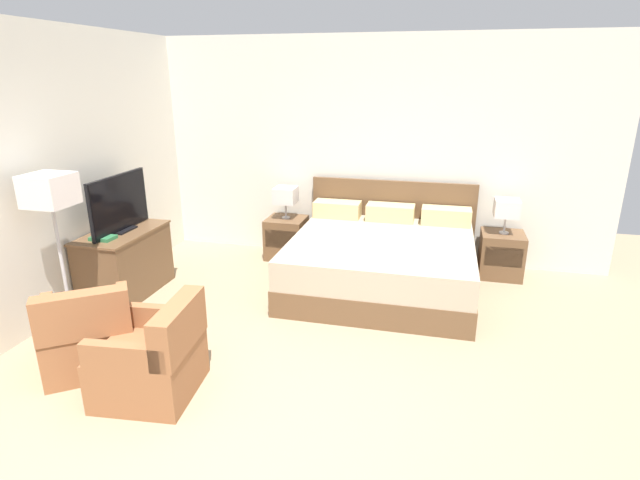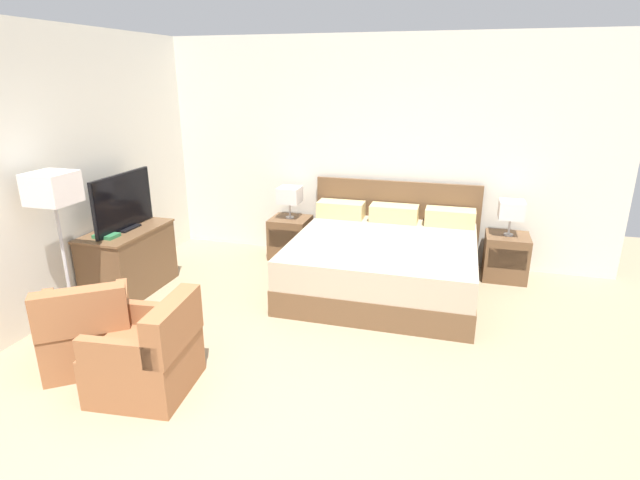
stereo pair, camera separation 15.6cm
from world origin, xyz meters
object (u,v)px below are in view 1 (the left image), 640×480
at_px(armchair_by_window, 89,336).
at_px(armchair_companion, 153,360).
at_px(dresser, 125,262).
at_px(nightstand_left, 286,238).
at_px(book_red_cover, 103,238).
at_px(tv, 119,204).
at_px(table_lamp_right, 507,209).
at_px(table_lamp_left, 286,196).
at_px(nightstand_right, 501,255).
at_px(bed, 382,260).
at_px(floor_lamp, 51,200).

distance_m(armchair_by_window, armchair_companion, 0.74).
bearing_deg(dresser, nightstand_left, 48.14).
bearing_deg(armchair_companion, book_red_cover, 135.54).
bearing_deg(armchair_companion, armchair_by_window, 164.72).
bearing_deg(nightstand_left, armchair_companion, -91.27).
relative_size(dresser, tv, 1.11).
relative_size(table_lamp_right, tv, 0.44).
bearing_deg(armchair_companion, dresser, 129.54).
relative_size(table_lamp_left, armchair_companion, 0.54).
bearing_deg(nightstand_right, bed, -153.28).
height_order(tv, book_red_cover, tv).
bearing_deg(armchair_by_window, nightstand_left, 74.91).
bearing_deg(nightstand_right, armchair_companion, -131.75).
xyz_separation_m(dresser, tv, (0.00, 0.02, 0.64)).
relative_size(book_red_cover, floor_lamp, 0.15).
bearing_deg(nightstand_right, table_lamp_left, 179.97).
distance_m(table_lamp_right, book_red_cover, 4.45).
height_order(table_lamp_right, dresser, table_lamp_right).
xyz_separation_m(nightstand_left, dresser, (-1.36, -1.52, 0.10)).
bearing_deg(dresser, armchair_by_window, -67.03).
height_order(nightstand_right, book_red_cover, book_red_cover).
distance_m(dresser, armchair_companion, 2.04).
height_order(table_lamp_right, book_red_cover, table_lamp_right).
height_order(nightstand_right, table_lamp_right, table_lamp_right).
bearing_deg(table_lamp_left, nightstand_right, -0.03).
bearing_deg(tv, bed, 16.88).
xyz_separation_m(table_lamp_right, armchair_companion, (-2.76, -3.09, -0.55)).
height_order(nightstand_left, nightstand_right, same).
relative_size(dresser, armchair_by_window, 1.09).
relative_size(tv, armchair_by_window, 0.98).
bearing_deg(table_lamp_right, tv, -159.69).
xyz_separation_m(nightstand_right, dresser, (-4.05, -1.52, 0.10)).
bearing_deg(armchair_by_window, dresser, 112.97).
xyz_separation_m(nightstand_left, armchair_by_window, (-0.78, -2.89, 0.02)).
bearing_deg(bed, tv, -163.12).
relative_size(nightstand_left, nightstand_right, 1.00).
xyz_separation_m(table_lamp_right, dresser, (-4.05, -1.52, -0.47)).
distance_m(bed, dresser, 2.84).
height_order(nightstand_right, floor_lamp, floor_lamp).
height_order(nightstand_left, floor_lamp, floor_lamp).
height_order(bed, nightstand_right, bed).
distance_m(table_lamp_left, dresser, 2.10).
distance_m(bed, tv, 2.91).
distance_m(nightstand_right, table_lamp_left, 2.75).
bearing_deg(bed, armchair_companion, -120.36).
xyz_separation_m(nightstand_right, floor_lamp, (-4.05, -2.42, 1.01)).
relative_size(book_red_cover, armchair_companion, 0.30).
distance_m(dresser, armchair_by_window, 1.49).
bearing_deg(nightstand_left, bed, -26.72).
xyz_separation_m(book_red_cover, floor_lamp, (0.02, -0.62, 0.55)).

